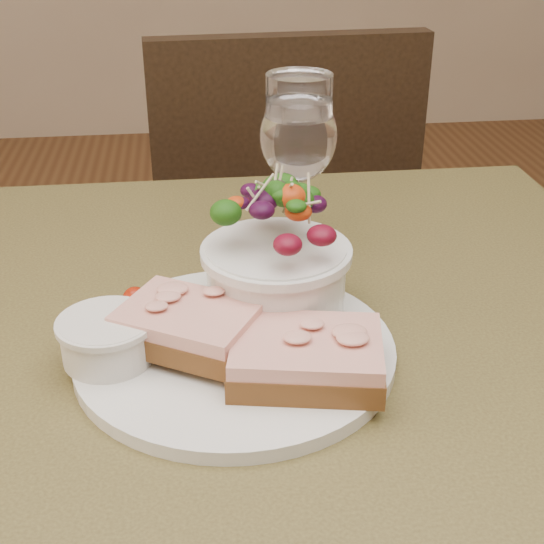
{
  "coord_description": "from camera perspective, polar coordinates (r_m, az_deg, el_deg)",
  "views": [
    {
      "loc": [
        -0.05,
        -0.54,
        1.11
      ],
      "look_at": [
        0.02,
        0.02,
        0.81
      ],
      "focal_mm": 50.0,
      "sensor_mm": 36.0,
      "label": 1
    }
  ],
  "objects": [
    {
      "name": "ramekin",
      "position": [
        0.61,
        -12.3,
        -4.83
      ],
      "size": [
        0.07,
        0.07,
        0.04
      ],
      "color": "silver",
      "rests_on": "dinner_plate"
    },
    {
      "name": "sandwich_back",
      "position": [
        0.61,
        -6.31,
        -4.0
      ],
      "size": [
        0.13,
        0.12,
        0.03
      ],
      "rotation": [
        0.0,
        0.0,
        -0.53
      ],
      "color": "#4C2714",
      "rests_on": "dinner_plate"
    },
    {
      "name": "wine_glass",
      "position": [
        0.75,
        2.0,
        9.78
      ],
      "size": [
        0.08,
        0.08,
        0.18
      ],
      "color": "white",
      "rests_on": "cafe_table"
    },
    {
      "name": "sandwich_front",
      "position": [
        0.58,
        2.62,
        -6.39
      ],
      "size": [
        0.13,
        0.11,
        0.03
      ],
      "rotation": [
        0.0,
        0.0,
        -0.18
      ],
      "color": "#4C2714",
      "rests_on": "dinner_plate"
    },
    {
      "name": "cafe_table",
      "position": [
        0.71,
        -1.21,
        -12.39
      ],
      "size": [
        0.8,
        0.8,
        0.75
      ],
      "color": "#41361B",
      "rests_on": "ground"
    },
    {
      "name": "chair_far",
      "position": [
        1.52,
        -0.13,
        -4.38
      ],
      "size": [
        0.44,
        0.44,
        0.9
      ],
      "rotation": [
        0.0,
        0.0,
        3.2
      ],
      "color": "black",
      "rests_on": "ground"
    },
    {
      "name": "dinner_plate",
      "position": [
        0.63,
        -2.8,
        -5.91
      ],
      "size": [
        0.26,
        0.26,
        0.01
      ],
      "primitive_type": "cylinder",
      "color": "white",
      "rests_on": "cafe_table"
    },
    {
      "name": "salad_bowl",
      "position": [
        0.65,
        0.32,
        1.75
      ],
      "size": [
        0.12,
        0.12,
        0.13
      ],
      "color": "white",
      "rests_on": "dinner_plate"
    },
    {
      "name": "garnish",
      "position": [
        0.69,
        -9.43,
        -1.93
      ],
      "size": [
        0.05,
        0.04,
        0.02
      ],
      "color": "#12380A",
      "rests_on": "dinner_plate"
    }
  ]
}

